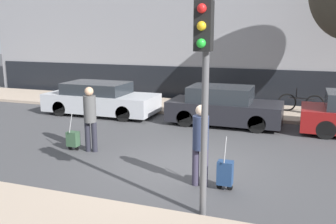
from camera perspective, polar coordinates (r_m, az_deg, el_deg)
ground_plane at (r=9.43m, az=1.59°, el=-8.23°), size 80.00×80.00×0.00m
sidewalk_far at (r=15.97m, az=9.46°, el=0.34°), size 28.00×3.00×0.12m
parked_car_0 at (r=15.33m, az=-10.27°, el=1.94°), size 4.51×1.85×1.29m
parked_car_1 at (r=13.56m, az=8.47°, el=0.80°), size 4.00×1.78×1.38m
pedestrian_left at (r=10.48m, az=-11.80°, el=-0.46°), size 0.35×0.34×1.82m
trolley_left at (r=10.89m, az=-14.27°, el=-4.00°), size 0.34×0.29×1.07m
pedestrian_right at (r=7.98m, az=4.98°, el=-4.34°), size 0.35×0.34×1.79m
trolley_right at (r=8.06m, az=8.69°, el=-9.16°), size 0.34×0.29×1.17m
traffic_light at (r=6.26m, az=5.52°, el=6.64°), size 0.28×0.47×3.77m
parked_bicycle at (r=15.90m, az=19.57°, el=1.33°), size 1.77×0.06×0.96m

